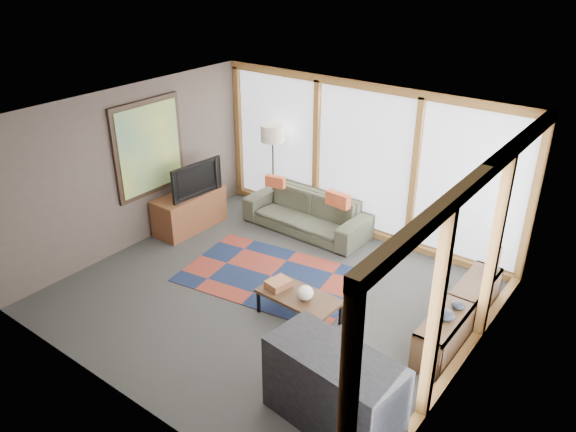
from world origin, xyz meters
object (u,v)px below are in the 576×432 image
Objects in this scene: sofa at (307,213)px; tv_console at (190,211)px; bar_counter at (334,389)px; floor_lamp at (273,170)px; coffee_table at (299,307)px; bookshelf at (459,316)px; television at (193,178)px.

sofa is 2.02m from tv_console.
floor_lamp is at bearing 142.07° from bar_counter.
tv_console is 0.92× the size of bar_counter.
bookshelf reaches higher than coffee_table.
floor_lamp reaches higher than bar_counter.
coffee_table is at bearing 143.99° from bar_counter.
bookshelf is 4.81m from television.
floor_lamp is at bearing 166.82° from sofa.
coffee_table is at bearing -45.88° from floor_lamp.
floor_lamp is 3.36m from coffee_table.
television reaches higher than bar_counter.
floor_lamp is at bearing 61.17° from tv_console.
floor_lamp is 1.63× the size of television.
tv_console reaches higher than sofa.
floor_lamp is 1.28× the size of tv_console.
bar_counter is at bearing -42.90° from coffee_table.
bar_counter is at bearing -101.97° from bookshelf.
sofa is 1.07× the size of bookshelf.
floor_lamp reaches higher than sofa.
coffee_table is 3.22m from tv_console.
tv_console is at bearing 119.94° from television.
coffee_table is (1.39, -2.14, -0.14)m from sofa.
floor_lamp is at bearing 161.35° from bookshelf.
bookshelf is at bearing 84.92° from bar_counter.
tv_console is (-0.76, -1.38, -0.51)m from floor_lamp.
bookshelf is (4.10, -1.38, -0.57)m from floor_lamp.
floor_lamp is at bearing -21.23° from television.
television is 4.88m from bar_counter.
coffee_table is 3.22m from television.
coffee_table is at bearing -151.38° from bookshelf.
sofa is 4.35m from bar_counter.
floor_lamp is 0.80× the size of bookshelf.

